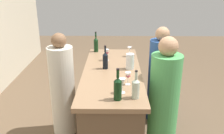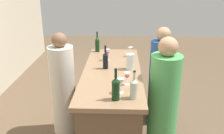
% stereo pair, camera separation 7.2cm
% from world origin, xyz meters
% --- Properties ---
extents(bar_counter, '(1.90, 0.73, 0.99)m').
position_xyz_m(bar_counter, '(0.00, 0.00, 0.50)').
color(bar_counter, brown).
rests_on(bar_counter, ground).
extents(wine_bottle_leftmost_dark_green, '(0.08, 0.08, 0.32)m').
position_xyz_m(wine_bottle_leftmost_dark_green, '(-0.76, -0.06, 1.11)').
color(wine_bottle_leftmost_dark_green, black).
rests_on(wine_bottle_leftmost_dark_green, bar_counter).
extents(wine_bottle_second_left_clear_pale, '(0.08, 0.08, 0.29)m').
position_xyz_m(wine_bottle_second_left_clear_pale, '(-0.73, -0.24, 1.10)').
color(wine_bottle_second_left_clear_pale, '#B7C6B2').
rests_on(wine_bottle_second_left_clear_pale, bar_counter).
extents(wine_bottle_center_near_black, '(0.07, 0.07, 0.31)m').
position_xyz_m(wine_bottle_center_near_black, '(0.08, 0.09, 1.10)').
color(wine_bottle_center_near_black, black).
rests_on(wine_bottle_center_near_black, bar_counter).
extents(wine_bottle_second_right_dark_green, '(0.07, 0.07, 0.32)m').
position_xyz_m(wine_bottle_second_right_dark_green, '(0.82, 0.26, 1.11)').
color(wine_bottle_second_right_dark_green, black).
rests_on(wine_bottle_second_right_dark_green, bar_counter).
extents(wine_glass_near_left, '(0.07, 0.07, 0.14)m').
position_xyz_m(wine_glass_near_left, '(0.59, -0.25, 1.09)').
color(wine_glass_near_left, white).
rests_on(wine_glass_near_left, bar_counter).
extents(wine_glass_near_center, '(0.07, 0.07, 0.15)m').
position_xyz_m(wine_glass_near_center, '(-0.41, -0.18, 1.09)').
color(wine_glass_near_center, white).
rests_on(wine_glass_near_center, bar_counter).
extents(wine_glass_near_right, '(0.07, 0.07, 0.16)m').
position_xyz_m(wine_glass_near_right, '(-0.62, -0.11, 1.10)').
color(wine_glass_near_right, white).
rests_on(wine_glass_near_right, bar_counter).
extents(wine_glass_far_left, '(0.07, 0.07, 0.16)m').
position_xyz_m(wine_glass_far_left, '(0.40, 0.08, 1.10)').
color(wine_glass_far_left, white).
rests_on(wine_glass_far_left, bar_counter).
extents(water_pitcher, '(0.10, 0.10, 0.20)m').
position_xyz_m(water_pitcher, '(0.07, -0.23, 1.09)').
color(water_pitcher, silver).
rests_on(water_pitcher, bar_counter).
extents(person_left_guest, '(0.41, 0.41, 1.46)m').
position_xyz_m(person_left_guest, '(0.47, -0.70, 0.67)').
color(person_left_guest, '#284C8C').
rests_on(person_left_guest, ground).
extents(person_center_guest, '(0.44, 0.44, 1.48)m').
position_xyz_m(person_center_guest, '(-0.21, -0.64, 0.68)').
color(person_center_guest, '#4CA559').
rests_on(person_center_guest, ground).
extents(person_server_behind, '(0.42, 0.42, 1.45)m').
position_xyz_m(person_server_behind, '(0.11, 0.68, 0.67)').
color(person_server_behind, beige).
rests_on(person_server_behind, ground).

